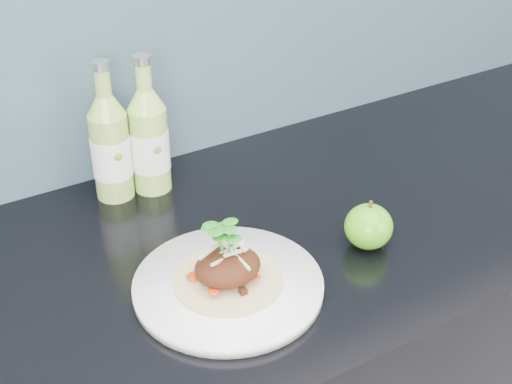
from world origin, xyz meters
TOP-DOWN VIEW (x-y plane):
  - dinner_plate at (-0.02, 1.60)m, footprint 0.30×0.30m
  - pork_taco at (-0.02, 1.60)m, footprint 0.15×0.15m
  - green_apple at (0.20, 1.59)m, footprint 0.07×0.07m
  - cider_bottle_left at (-0.06, 1.91)m, footprint 0.07×0.07m
  - cider_bottle_right at (0.00, 1.90)m, footprint 0.06×0.07m

SIDE VIEW (x-z plane):
  - dinner_plate at x=-0.02m, z-range 0.90..0.92m
  - green_apple at x=0.20m, z-range 0.90..0.97m
  - pork_taco at x=-0.02m, z-range 0.90..0.99m
  - cider_bottle_left at x=-0.06m, z-range 0.87..1.11m
  - cider_bottle_right at x=0.00m, z-range 0.87..1.11m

